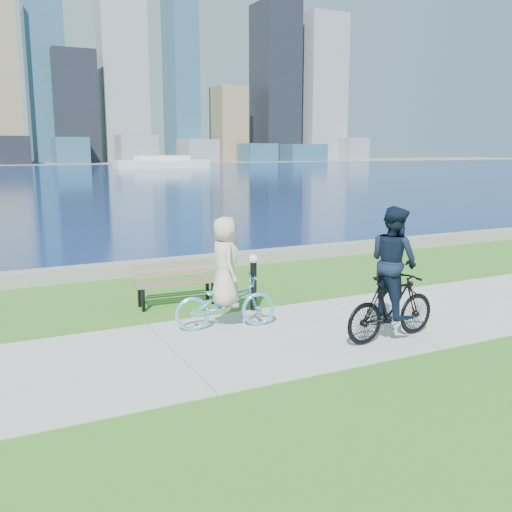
{
  "coord_description": "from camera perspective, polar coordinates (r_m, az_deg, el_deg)",
  "views": [
    {
      "loc": [
        -6.75,
        -8.45,
        3.29
      ],
      "look_at": [
        -1.58,
        1.95,
        1.1
      ],
      "focal_mm": 40.0,
      "sensor_mm": 36.0,
      "label": 1
    }
  ],
  "objects": [
    {
      "name": "ferry_far",
      "position": [
        99.59,
        -9.38,
        9.18
      ],
      "size": [
        15.78,
        4.51,
        2.14
      ],
      "color": "silver",
      "rests_on": "ground"
    },
    {
      "name": "far_shore",
      "position": [
        138.65,
        -23.9,
        8.46
      ],
      "size": [
        320.0,
        30.0,
        0.12
      ],
      "primitive_type": "cube",
      "color": "slate",
      "rests_on": "ground"
    },
    {
      "name": "ground",
      "position": [
        11.31,
        11.73,
        -6.47
      ],
      "size": [
        320.0,
        320.0,
        0.0
      ],
      "primitive_type": "plane",
      "color": "#2E681B",
      "rests_on": "ground"
    },
    {
      "name": "bollard_lamp",
      "position": [
        11.64,
        -0.26,
        -2.28
      ],
      "size": [
        0.19,
        0.19,
        1.19
      ],
      "color": "black",
      "rests_on": "ground"
    },
    {
      "name": "cyclist_man",
      "position": [
        10.05,
        13.48,
        -2.82
      ],
      "size": [
        0.77,
        1.96,
        2.33
      ],
      "rotation": [
        0.0,
        0.0,
        1.64
      ],
      "color": "black",
      "rests_on": "ground"
    },
    {
      "name": "park_bench",
      "position": [
        12.27,
        -8.1,
        -2.36
      ],
      "size": [
        1.75,
        0.69,
        0.89
      ],
      "rotation": [
        0.0,
        0.0,
        -0.06
      ],
      "color": "black",
      "rests_on": "ground"
    },
    {
      "name": "cyclist_woman",
      "position": [
        10.46,
        -3.08,
        -3.16
      ],
      "size": [
        1.0,
        1.98,
        2.08
      ],
      "rotation": [
        0.0,
        0.0,
        1.38
      ],
      "color": "#5ABFDC",
      "rests_on": "ground"
    },
    {
      "name": "concrete_path",
      "position": [
        11.3,
        11.74,
        -6.42
      ],
      "size": [
        80.0,
        3.5,
        0.02
      ],
      "primitive_type": "cube",
      "color": "#A4A59F",
      "rests_on": "ground"
    },
    {
      "name": "seawall",
      "position": [
        16.43,
        -1.65,
        -0.25
      ],
      "size": [
        90.0,
        0.5,
        0.35
      ],
      "primitive_type": "cube",
      "color": "gray",
      "rests_on": "ground"
    },
    {
      "name": "bay_water",
      "position": [
        80.8,
        -21.81,
        7.61
      ],
      "size": [
        320.0,
        131.0,
        0.01
      ],
      "primitive_type": "cube",
      "color": "#0C2151",
      "rests_on": "ground"
    }
  ]
}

